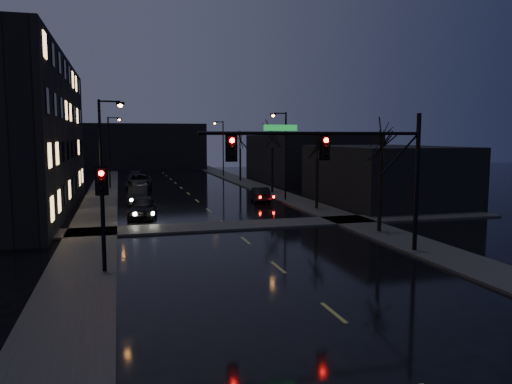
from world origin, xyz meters
TOP-DOWN VIEW (x-y plane):
  - ground at (0.00, 0.00)m, footprint 160.00×160.00m
  - sidewalk_left at (-8.50, 35.00)m, footprint 3.00×140.00m
  - sidewalk_right at (8.50, 35.00)m, footprint 3.00×140.00m
  - sidewalk_cross at (0.00, 18.50)m, footprint 40.00×3.00m
  - commercial_right_near at (15.50, 26.00)m, footprint 10.00×14.00m
  - commercial_right_far at (17.00, 48.00)m, footprint 12.00×18.00m
  - far_block at (-3.00, 78.00)m, footprint 22.00×10.00m
  - signal_mast at (3.85, 9.00)m, footprint 11.11×0.41m
  - signal_pole_left at (-7.50, 8.99)m, footprint 0.35×0.41m
  - tree_near at (8.40, 14.00)m, footprint 3.52×3.52m
  - tree_mid_a at (8.40, 24.00)m, footprint 3.30×3.30m
  - tree_mid_b at (8.40, 36.00)m, footprint 3.74×3.74m
  - tree_far at (8.40, 50.00)m, footprint 3.43×3.43m
  - streetlight_l_near at (-7.58, 18.00)m, footprint 1.53×0.28m
  - streetlight_l_far at (-7.58, 45.00)m, footprint 1.53×0.28m
  - streetlight_r_mid at (7.58, 30.00)m, footprint 1.53×0.28m
  - streetlight_r_far at (7.58, 58.00)m, footprint 1.53×0.28m
  - oncoming_car_a at (-5.24, 23.54)m, footprint 2.46×4.84m
  - oncoming_car_b at (-5.28, 31.24)m, footprint 1.93×4.67m
  - oncoming_car_c at (-4.63, 44.35)m, footprint 3.11×5.99m
  - oncoming_car_d at (-4.78, 52.98)m, footprint 2.39×4.92m
  - lead_car at (5.32, 29.75)m, footprint 1.94×4.20m

SIDE VIEW (x-z plane):
  - ground at x=0.00m, z-range 0.00..0.00m
  - sidewalk_left at x=-8.50m, z-range 0.00..0.12m
  - sidewalk_right at x=8.50m, z-range 0.00..0.12m
  - sidewalk_cross at x=0.00m, z-range 0.00..0.12m
  - lead_car at x=5.32m, z-range 0.00..1.33m
  - oncoming_car_d at x=-4.78m, z-range 0.00..1.38m
  - oncoming_car_b at x=-5.28m, z-range 0.00..1.50m
  - oncoming_car_a at x=-5.24m, z-range 0.00..1.58m
  - oncoming_car_c at x=-4.63m, z-range 0.00..1.61m
  - commercial_right_near at x=15.50m, z-range 0.00..5.00m
  - commercial_right_far at x=17.00m, z-range 0.00..6.00m
  - signal_pole_left at x=-7.50m, z-range 0.75..5.27m
  - far_block at x=-3.00m, z-range 0.00..8.00m
  - streetlight_l_near at x=-7.58m, z-range 0.77..8.77m
  - streetlight_l_far at x=-7.58m, z-range 0.77..8.77m
  - streetlight_r_mid at x=7.58m, z-range 0.77..8.77m
  - streetlight_r_far at x=7.58m, z-range 0.77..8.77m
  - signal_mast at x=3.85m, z-range 1.37..8.37m
  - tree_mid_a at x=8.40m, z-range 2.04..9.61m
  - tree_far at x=8.40m, z-range 2.12..10.00m
  - tree_near at x=8.40m, z-range 2.18..10.26m
  - tree_mid_b at x=8.40m, z-range 2.32..10.90m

